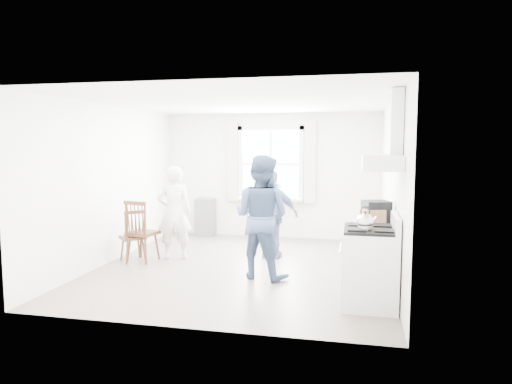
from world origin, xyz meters
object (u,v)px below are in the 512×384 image
gas_stove (370,266)px  person_left (174,213)px  person_right (272,214)px  low_cabinet (373,256)px  stereo_stack (376,212)px  person_mid (261,217)px  windsor_chair_b (138,225)px  windsor_chair_a (134,230)px

gas_stove → person_left: bearing=152.8°
person_left → person_right: 1.67m
low_cabinet → stereo_stack: 0.60m
person_left → person_mid: bearing=134.9°
stereo_stack → person_left: (-3.27, 0.91, -0.25)m
stereo_stack → person_mid: bearing=174.2°
windsor_chair_b → person_mid: bearing=-10.6°
person_left → person_right: (1.61, 0.43, -0.04)m
windsor_chair_a → person_right: person_right is taller
gas_stove → person_right: (-1.57, 2.06, 0.28)m
stereo_stack → person_left: 3.40m
low_cabinet → person_left: bearing=164.0°
low_cabinet → windsor_chair_b: 3.79m
gas_stove → low_cabinet: gas_stove is taller
gas_stove → stereo_stack: (0.10, 0.72, 0.56)m
windsor_chair_a → windsor_chair_b: size_ratio=0.85×
person_mid → windsor_chair_a: bearing=7.2°
gas_stove → windsor_chair_b: bearing=160.7°
stereo_stack → person_mid: person_mid is taller
gas_stove → person_right: size_ratio=0.74×
low_cabinet → person_right: 2.15m
windsor_chair_b → gas_stove: bearing=-19.3°
stereo_stack → person_left: size_ratio=0.26×
person_mid → person_right: size_ratio=1.19×
windsor_chair_b → person_left: 0.63m
windsor_chair_a → person_right: (2.18, 0.78, 0.22)m
person_mid → gas_stove: bearing=167.1°
gas_stove → windsor_chair_a: size_ratio=1.27×
windsor_chair_b → person_left: size_ratio=0.65×
stereo_stack → windsor_chair_a: size_ratio=0.46×
gas_stove → person_right: bearing=127.3°
stereo_stack → windsor_chair_b: (-3.77, 0.57, -0.41)m
low_cabinet → windsor_chair_b: size_ratio=0.86×
low_cabinet → stereo_stack: (0.03, 0.02, 0.60)m
low_cabinet → person_left: size_ratio=0.56×
windsor_chair_a → person_left: person_left is taller
windsor_chair_a → gas_stove: bearing=-18.9°
person_left → person_mid: (1.66, -0.74, 0.10)m
low_cabinet → gas_stove: bearing=-95.7°
windsor_chair_b → person_left: (0.50, 0.34, 0.16)m
stereo_stack → person_left: bearing=164.5°
windsor_chair_b → person_right: size_ratio=0.69×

